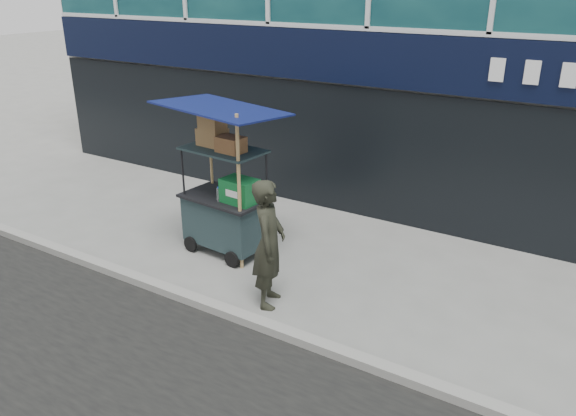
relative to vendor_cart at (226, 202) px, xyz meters
The scene contains 4 objects.
ground 2.00m from the vendor_cart, 49.23° to the right, with size 80.00×80.00×0.00m, color slate.
curb 2.12m from the vendor_cart, 53.06° to the right, with size 80.00×0.18×0.12m, color gray.
vendor_cart is the anchor object (origin of this frame).
vendor_man 1.77m from the vendor_cart, 33.54° to the right, with size 0.66×0.43×1.80m, color black.
Camera 1 is at (4.07, -5.20, 4.18)m, focal length 35.00 mm.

